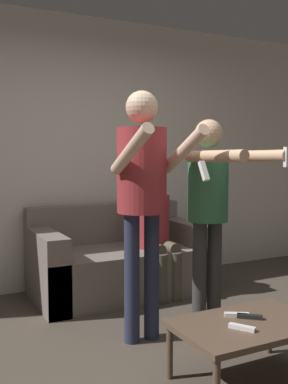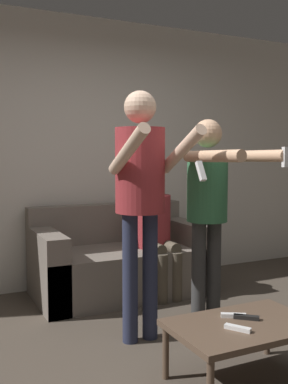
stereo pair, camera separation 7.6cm
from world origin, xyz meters
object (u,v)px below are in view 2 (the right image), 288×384
Objects in this scene: couch at (119,263)px; person_seated at (156,225)px; person_standing_right at (209,199)px; remote_near at (238,328)px; remote_far at (234,315)px; coffee_table at (243,329)px; remote_mid at (246,317)px; person_standing_left at (141,184)px.

person_seated is (0.30, -0.19, 0.38)m from couch.
person_seated is at bearing 88.62° from person_standing_right.
remote_far is at bearing 59.83° from remote_near.
couch is at bearing 90.20° from coffee_table.
couch is at bearing 148.48° from person_seated.
remote_mid is (0.06, -1.85, 0.08)m from couch.
person_standing_right reaches higher than couch.
person_seated is at bearing 80.15° from coffee_table.
person_seated is 1.71m from remote_mid.
remote_mid is (0.05, 0.04, 0.05)m from coffee_table.
remote_mid is at bearing 37.75° from coffee_table.
coffee_table is at bearing -90.91° from remote_far.
remote_near is at bearing -143.47° from coffee_table.
couch reaches higher than remote_mid.
person_standing_right is at bearing -1.52° from person_standing_left.
person_standing_left reaches higher than remote_far.
person_standing_left is 1.17m from remote_near.
remote_far is at bearing -67.45° from person_standing_left.
remote_near is (-0.10, -0.07, 0.05)m from coffee_table.
person_standing_left is at bearing 112.55° from remote_far.
person_standing_right is 1.87× the size of coffee_table.
person_standing_left is 12.04× the size of remote_far.
remote_near is (-0.09, -1.97, 0.08)m from couch.
remote_near is 0.20m from remote_far.
remote_near reaches higher than coffee_table.
remote_near and remote_mid have the same top height.
person_standing_right is 1.00m from remote_mid.
person_standing_left is 1.49× the size of person_seated.
person_seated is 1.40× the size of coffee_table.
person_standing_left reaches higher than couch.
person_standing_right is 0.99m from person_seated.
remote_mid is at bearing 36.96° from remote_near.
remote_far reaches higher than coffee_table.
remote_far is at bearing -89.74° from couch.
person_standing_right is at bearing 70.61° from coffee_table.
coffee_table is (0.29, -0.79, -0.81)m from person_standing_left.
person_seated is at bearing 57.43° from person_standing_left.
couch is at bearing 87.34° from remote_near.
remote_near and remote_far have the same top height.
person_standing_left is at bearing 109.88° from coffee_table.
person_seated is (0.02, 0.93, -0.34)m from person_standing_right.
person_standing_right is at bearing -91.38° from person_seated.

